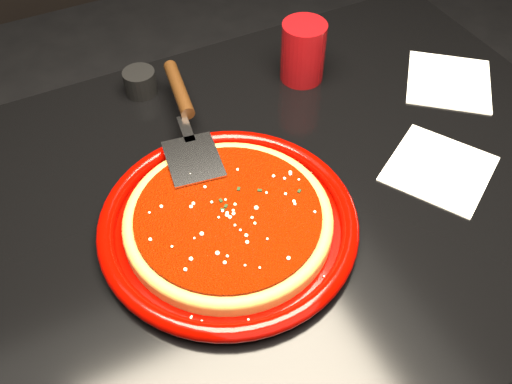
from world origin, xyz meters
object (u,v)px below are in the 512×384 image
Objects in this scene: cup at (303,52)px; pizza_server at (187,119)px; ramekin at (140,82)px; table at (254,318)px; plate at (228,223)px.

pizza_server is at bearing -165.87° from cup.
pizza_server is 5.87× the size of ramekin.
table is at bearing -78.25° from ramekin.
cup reaches higher than table.
ramekin is (-0.03, 0.16, -0.03)m from pizza_server.
cup reaches higher than pizza_server.
cup is (0.27, 0.26, 0.04)m from plate.
pizza_server reaches higher than plate.
table is at bearing 32.52° from plate.
cup is at bearing 46.50° from table.
ramekin reaches higher than plate.
ramekin is at bearing 91.29° from plate.
cup is 1.94× the size of ramekin.
pizza_server is at bearing 84.24° from plate.
pizza_server is 0.26m from cup.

